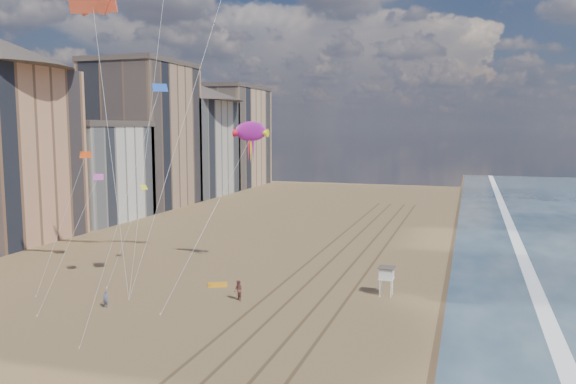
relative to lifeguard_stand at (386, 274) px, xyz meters
The scene contains 10 objects.
wet_sand 17.48m from the lifeguard_stand, 56.67° to the left, with size 260.00×260.00×0.00m, color #42301E.
foam 20.08m from the lifeguard_stand, 46.55° to the left, with size 260.00×260.00×0.00m, color white.
tracks 8.52m from the lifeguard_stand, 147.01° to the left, with size 7.68×120.00×0.01m.
buildings 69.17m from the lifeguard_stand, 144.02° to the left, with size 34.72×131.35×29.00m.
lifeguard_stand is the anchor object (origin of this frame).
grounded_kite 16.87m from the lifeguard_stand, behind, with size 1.92×1.22×0.22m, color #FE9F15.
show_kite 20.77m from the lifeguard_stand, 164.48° to the left, with size 4.00×8.35×21.57m.
kite_flyer_a 25.70m from the lifeguard_stand, 153.90° to the right, with size 0.56×0.37×1.55m, color slate.
kite_flyer_b 14.01m from the lifeguard_stand, 155.58° to the right, with size 0.94×0.73×1.93m, color brown.
small_kites 29.16m from the lifeguard_stand, behind, with size 15.98×11.70×10.72m.
Camera 1 is at (16.61, -26.54, 15.88)m, focal length 35.00 mm.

